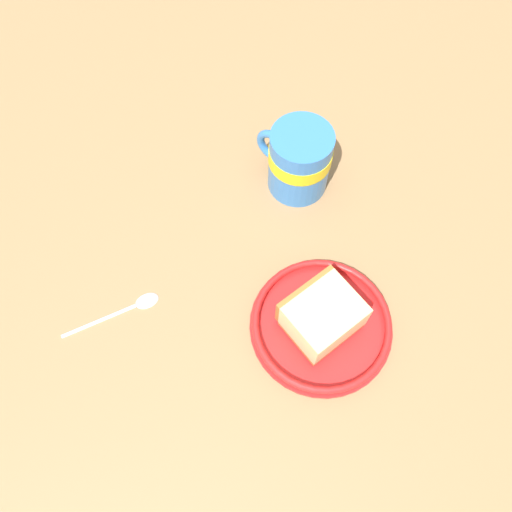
{
  "coord_description": "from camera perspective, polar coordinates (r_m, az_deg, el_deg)",
  "views": [
    {
      "loc": [
        -5.66,
        26.99,
        61.05
      ],
      "look_at": [
        -1.17,
        -1.18,
        3.0
      ],
      "focal_mm": 36.36,
      "sensor_mm": 36.0,
      "label": 1
    }
  ],
  "objects": [
    {
      "name": "ground_plane",
      "position": [
        0.69,
        -1.12,
        -2.52
      ],
      "size": [
        151.42,
        151.42,
        3.67
      ],
      "primitive_type": "cube",
      "color": "#936D47"
    },
    {
      "name": "tea_mug",
      "position": [
        0.7,
        4.73,
        10.58
      ],
      "size": [
        10.57,
        8.39,
        10.01
      ],
      "color": "#3372BF",
      "rests_on": "ground_plane"
    },
    {
      "name": "cake_slice",
      "position": [
        0.62,
        7.31,
        -6.5
      ],
      "size": [
        10.94,
        10.99,
        5.11
      ],
      "color": "#9E662D",
      "rests_on": "small_plate"
    },
    {
      "name": "teaspoon",
      "position": [
        0.67,
        -13.61,
        -5.42
      ],
      "size": [
        11.07,
        8.08,
        0.8
      ],
      "color": "silver",
      "rests_on": "ground_plane"
    },
    {
      "name": "small_plate",
      "position": [
        0.64,
        7.2,
        -7.46
      ],
      "size": [
        17.53,
        17.53,
        1.76
      ],
      "color": "red",
      "rests_on": "ground_plane"
    }
  ]
}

